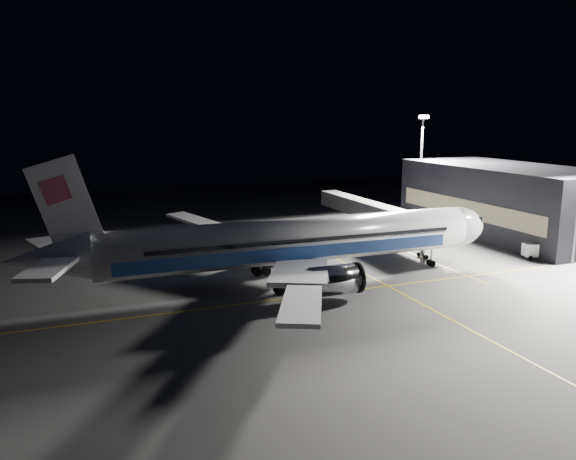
# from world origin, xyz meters

# --- Properties ---
(ground) EXTENTS (200.00, 200.00, 0.00)m
(ground) POSITION_xyz_m (0.00, 0.00, 0.00)
(ground) COLOR #4C4C4F
(ground) RESTS_ON ground
(guide_line_main) EXTENTS (0.25, 80.00, 0.01)m
(guide_line_main) POSITION_xyz_m (10.00, 0.00, 0.01)
(guide_line_main) COLOR gold
(guide_line_main) RESTS_ON ground
(guide_line_cross) EXTENTS (70.00, 0.25, 0.01)m
(guide_line_cross) POSITION_xyz_m (0.00, -6.00, 0.01)
(guide_line_cross) COLOR gold
(guide_line_cross) RESTS_ON ground
(guide_line_side) EXTENTS (0.25, 40.00, 0.01)m
(guide_line_side) POSITION_xyz_m (22.00, 10.00, 0.01)
(guide_line_side) COLOR gold
(guide_line_side) RESTS_ON ground
(airliner) EXTENTS (61.48, 54.22, 16.64)m
(airliner) POSITION_xyz_m (-1.08, 0.00, 5.16)
(airliner) COLOR silver
(airliner) RESTS_ON ground
(terminal) EXTENTS (18.12, 40.00, 12.00)m
(terminal) POSITION_xyz_m (45.98, 14.00, 6.00)
(terminal) COLOR black
(terminal) RESTS_ON ground
(jet_bridge) EXTENTS (3.60, 34.40, 6.30)m
(jet_bridge) POSITION_xyz_m (22.00, 18.06, 4.58)
(jet_bridge) COLOR #B2B2B7
(jet_bridge) RESTS_ON ground
(floodlight_mast_north) EXTENTS (2.40, 0.68, 20.70)m
(floodlight_mast_north) POSITION_xyz_m (40.00, 31.99, 12.37)
(floodlight_mast_north) COLOR #59595E
(floodlight_mast_north) RESTS_ON ground
(service_truck) EXTENTS (4.74, 2.78, 2.28)m
(service_truck) POSITION_xyz_m (37.58, -2.10, 1.22)
(service_truck) COLOR white
(service_truck) RESTS_ON ground
(baggage_tug) EXTENTS (3.22, 2.86, 1.97)m
(baggage_tug) POSITION_xyz_m (-1.97, 7.99, 0.91)
(baggage_tug) COLOR black
(baggage_tug) RESTS_ON ground
(safety_cone_a) EXTENTS (0.46, 0.46, 0.69)m
(safety_cone_a) POSITION_xyz_m (-1.97, 6.04, 0.34)
(safety_cone_a) COLOR #FC590A
(safety_cone_a) RESTS_ON ground
(safety_cone_b) EXTENTS (0.35, 0.35, 0.52)m
(safety_cone_b) POSITION_xyz_m (-0.38, 13.06, 0.26)
(safety_cone_b) COLOR #FC590A
(safety_cone_b) RESTS_ON ground
(safety_cone_c) EXTENTS (0.34, 0.34, 0.52)m
(safety_cone_c) POSITION_xyz_m (5.36, 4.00, 0.26)
(safety_cone_c) COLOR #FC590A
(safety_cone_c) RESTS_ON ground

